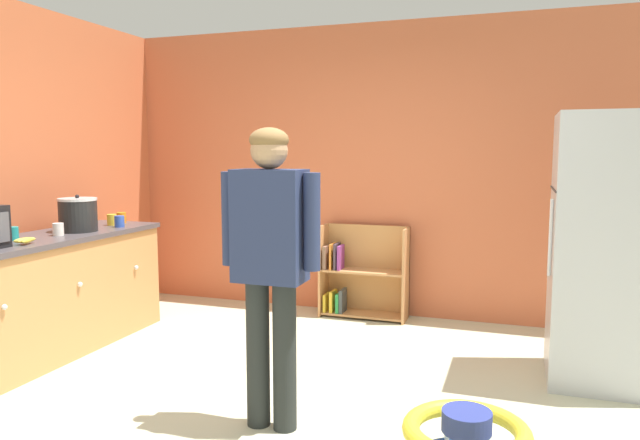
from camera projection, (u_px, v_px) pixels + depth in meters
name	position (u px, v px, depth m)	size (l,w,h in m)	color
ground_plane	(301.00, 416.00, 3.40)	(12.00, 12.00, 0.00)	beige
back_wall	(389.00, 171.00, 5.44)	(5.20, 0.06, 2.70)	#C86541
left_side_wall	(38.00, 173.00, 4.85)	(0.06, 2.99, 2.70)	#CA643C
kitchen_counter	(47.00, 295.00, 4.42)	(0.65, 2.05, 0.90)	tan
refrigerator	(608.00, 250.00, 3.83)	(0.73, 0.68, 1.78)	#B7BABF
bookshelf	(359.00, 277.00, 5.45)	(0.80, 0.28, 0.85)	tan
standing_person	(270.00, 251.00, 3.16)	(0.57, 0.22, 1.66)	#252927
crock_pot	(78.00, 215.00, 4.63)	(0.30, 0.30, 0.29)	black
banana_bunch	(26.00, 240.00, 4.00)	(0.12, 0.16, 0.04)	yellow
yellow_cup	(112.00, 220.00, 5.03)	(0.08, 0.08, 0.10)	yellow
white_cup	(58.00, 229.00, 4.41)	(0.08, 0.08, 0.10)	white
orange_cup	(121.00, 218.00, 5.19)	(0.08, 0.08, 0.10)	orange
blue_cup	(119.00, 221.00, 4.91)	(0.08, 0.08, 0.10)	blue
teal_cup	(13.00, 233.00, 4.19)	(0.08, 0.08, 0.10)	teal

